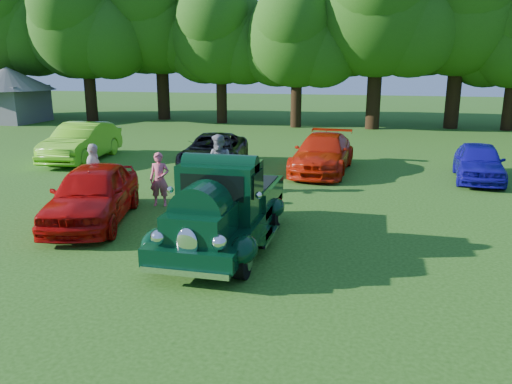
% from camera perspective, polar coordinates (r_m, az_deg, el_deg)
% --- Properties ---
extents(ground, '(120.00, 120.00, 0.00)m').
position_cam_1_polar(ground, '(11.51, -5.89, -6.52)').
color(ground, '#204B11').
rests_on(ground, ground).
extents(hero_pickup, '(2.38, 5.11, 2.00)m').
position_cam_1_polar(hero_pickup, '(11.48, -3.66, -1.97)').
color(hero_pickup, black).
rests_on(hero_pickup, ground).
extents(red_convertible, '(2.95, 4.83, 1.54)m').
position_cam_1_polar(red_convertible, '(13.88, -18.16, -0.20)').
color(red_convertible, '#AE0907').
rests_on(red_convertible, ground).
extents(back_car_lime, '(2.28, 5.10, 1.63)m').
position_cam_1_polar(back_car_lime, '(23.02, -19.30, 5.42)').
color(back_car_lime, '#5EC119').
rests_on(back_car_lime, ground).
extents(back_car_black, '(3.04, 5.30, 1.39)m').
position_cam_1_polar(back_car_black, '(20.06, -4.80, 4.61)').
color(back_car_black, black).
rests_on(back_car_black, ground).
extents(back_car_orange, '(2.29, 5.09, 1.45)m').
position_cam_1_polar(back_car_orange, '(19.64, 7.65, 4.41)').
color(back_car_orange, '#BC1C06').
rests_on(back_car_orange, ground).
extents(back_car_blue, '(1.91, 4.08, 1.35)m').
position_cam_1_polar(back_car_blue, '(19.73, 24.11, 3.17)').
color(back_car_blue, '#120D91').
rests_on(back_car_blue, ground).
extents(spectator_pink, '(0.65, 0.49, 1.60)m').
position_cam_1_polar(spectator_pink, '(14.97, -10.96, 1.42)').
color(spectator_pink, '#D9596E').
rests_on(spectator_pink, ground).
extents(spectator_grey, '(1.11, 0.98, 1.91)m').
position_cam_1_polar(spectator_grey, '(16.20, -4.18, 3.20)').
color(spectator_grey, gray).
rests_on(spectator_grey, ground).
extents(spectator_white, '(0.65, 1.13, 1.82)m').
position_cam_1_polar(spectator_white, '(15.72, -18.01, 2.00)').
color(spectator_white, silver).
rests_on(spectator_white, ground).
extents(gazebo, '(6.40, 6.40, 3.90)m').
position_cam_1_polar(gazebo, '(40.36, -26.42, 10.56)').
color(gazebo, '#595A5F').
rests_on(gazebo, ground).
extents(tree_line, '(64.27, 10.53, 11.69)m').
position_cam_1_polar(tree_line, '(34.41, 7.89, 18.92)').
color(tree_line, black).
rests_on(tree_line, ground).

